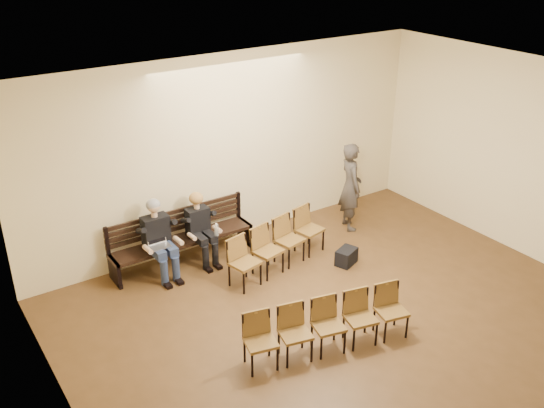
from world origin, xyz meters
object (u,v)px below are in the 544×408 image
(seated_woman, at_px, (201,231))
(water_bottle, at_px, (217,236))
(laptop, at_px, (160,248))
(chair_row_front, at_px, (279,246))
(bench, at_px, (183,250))
(passerby, at_px, (351,180))
(seated_man, at_px, (159,239))
(bag, at_px, (346,257))
(chair_row_back, at_px, (329,326))

(seated_woman, distance_m, water_bottle, 0.34)
(seated_woman, height_order, laptop, seated_woman)
(water_bottle, xyz_separation_m, chair_row_front, (0.84, -0.67, -0.14))
(laptop, bearing_deg, bench, 38.66)
(seated_woman, xyz_separation_m, passerby, (2.99, -0.48, 0.43))
(seated_man, bearing_deg, chair_row_front, -28.73)
(seated_man, xyz_separation_m, bag, (2.82, -1.54, -0.52))
(bench, distance_m, water_bottle, 0.70)
(bag, height_order, chair_row_front, chair_row_front)
(chair_row_front, height_order, chair_row_back, chair_row_front)
(bench, xyz_separation_m, laptop, (-0.53, -0.27, 0.34))
(bench, height_order, chair_row_front, chair_row_front)
(bench, distance_m, seated_man, 0.67)
(passerby, relative_size, chair_row_front, 0.97)
(bag, relative_size, chair_row_front, 0.19)
(laptop, height_order, bag, laptop)
(bench, height_order, passerby, passerby)
(passerby, xyz_separation_m, chair_row_back, (-2.68, -2.72, -0.61))
(seated_man, relative_size, chair_row_back, 0.55)
(bench, height_order, laptop, laptop)
(laptop, xyz_separation_m, chair_row_back, (1.13, -3.05, -0.18))
(bag, relative_size, chair_row_back, 0.16)
(bench, relative_size, chair_row_back, 1.08)
(bag, distance_m, passerby, 1.66)
(water_bottle, distance_m, bag, 2.30)
(laptop, bearing_deg, water_bottle, 3.11)
(seated_woman, bearing_deg, chair_row_back, -84.63)
(laptop, relative_size, passerby, 0.16)
(water_bottle, bearing_deg, seated_woman, 116.65)
(chair_row_front, relative_size, chair_row_back, 0.85)
(laptop, height_order, passerby, passerby)
(chair_row_back, bearing_deg, laptop, 123.55)
(laptop, bearing_deg, seated_woman, 22.02)
(seated_woman, relative_size, passerby, 0.57)
(chair_row_back, bearing_deg, chair_row_front, 86.06)
(seated_man, bearing_deg, passerby, -7.25)
(passerby, distance_m, chair_row_back, 3.87)
(seated_woman, xyz_separation_m, water_bottle, (0.15, -0.30, -0.00))
(bench, xyz_separation_m, passerby, (3.28, -0.60, 0.77))
(passerby, bearing_deg, seated_woman, 100.19)
(water_bottle, relative_size, chair_row_front, 0.11)
(seated_woman, bearing_deg, passerby, -9.13)
(laptop, xyz_separation_m, bag, (2.87, -1.39, -0.43))
(seated_man, xyz_separation_m, laptop, (-0.05, -0.15, -0.09))
(chair_row_back, bearing_deg, bag, 56.84)
(bag, xyz_separation_m, chair_row_back, (-1.74, -1.66, 0.25))
(bag, bearing_deg, bench, 144.57)
(water_bottle, relative_size, bag, 0.61)
(bag, xyz_separation_m, chair_row_front, (-1.05, 0.57, 0.28))
(laptop, bearing_deg, bag, -14.17)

